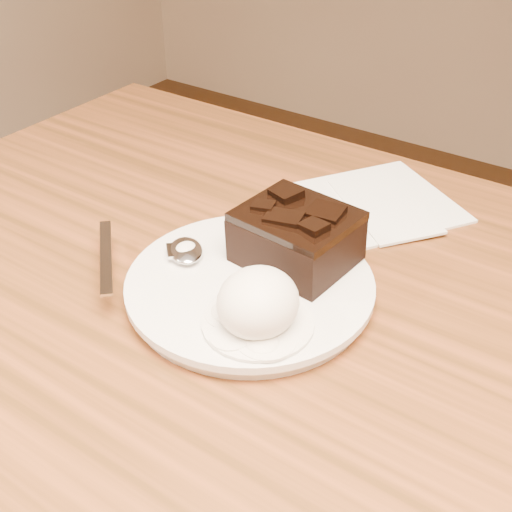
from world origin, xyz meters
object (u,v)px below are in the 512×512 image
Objects in this scene: brownie at (296,240)px; spoon at (186,252)px; ice_cream_scoop at (258,302)px; napkin at (379,201)px; plate at (250,288)px.

spoon is at bearing -148.51° from brownie.
ice_cream_scoop is at bearing -66.74° from spoon.
spoon is at bearing -112.62° from napkin.
brownie is 0.18m from napkin.
spoon is (-0.07, -0.00, 0.01)m from plate.
plate is at bearing 131.36° from ice_cream_scoop.
ice_cream_scoop is 0.12m from spoon.
brownie is at bearing -91.88° from napkin.
plate is 3.21× the size of ice_cream_scoop.
plate is at bearing -109.29° from brownie.
plate is at bearing -42.55° from spoon.
plate is 0.23m from napkin.
plate is 2.28× the size of brownie.
spoon is (-0.11, 0.04, -0.02)m from ice_cream_scoop.
brownie is at bearing 103.77° from ice_cream_scoop.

